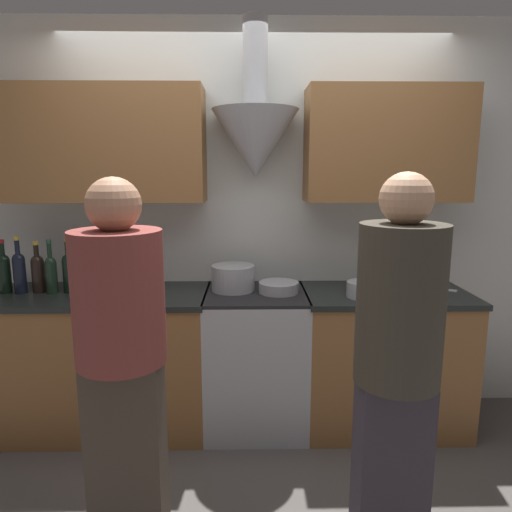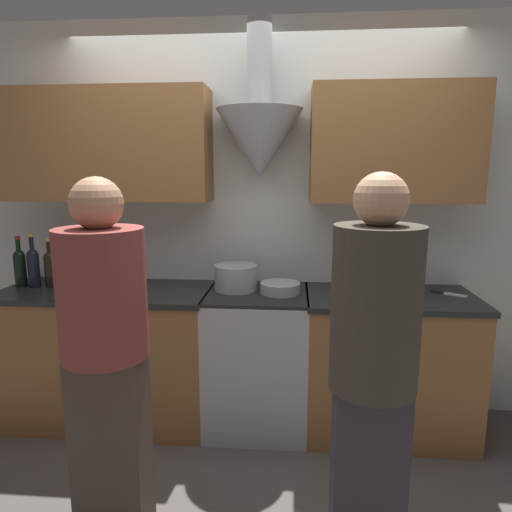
% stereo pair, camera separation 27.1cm
% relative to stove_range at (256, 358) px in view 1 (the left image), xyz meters
% --- Properties ---
extents(ground_plane, '(12.00, 12.00, 0.00)m').
position_rel_stove_range_xyz_m(ground_plane, '(0.00, -0.35, -0.45)').
color(ground_plane, '#4C4744').
extents(wall_back, '(8.40, 0.54, 2.60)m').
position_rel_stove_range_xyz_m(wall_back, '(-0.05, 0.27, 1.02)').
color(wall_back, silver).
rests_on(wall_back, ground_plane).
extents(counter_left, '(1.34, 0.62, 0.89)m').
position_rel_stove_range_xyz_m(counter_left, '(-0.98, -0.00, -0.00)').
color(counter_left, brown).
rests_on(counter_left, ground_plane).
extents(counter_right, '(1.03, 0.62, 0.89)m').
position_rel_stove_range_xyz_m(counter_right, '(0.82, -0.00, -0.00)').
color(counter_right, brown).
rests_on(counter_right, ground_plane).
extents(stove_range, '(0.64, 0.60, 0.89)m').
position_rel_stove_range_xyz_m(stove_range, '(0.00, 0.00, 0.00)').
color(stove_range, '#A8AAAF').
rests_on(stove_range, ground_plane).
extents(wine_bottle_0, '(0.08, 0.08, 0.34)m').
position_rel_stove_range_xyz_m(wine_bottle_0, '(-1.56, 0.01, 0.58)').
color(wine_bottle_0, black).
rests_on(wine_bottle_0, counter_left).
extents(wine_bottle_1, '(0.07, 0.07, 0.36)m').
position_rel_stove_range_xyz_m(wine_bottle_1, '(-1.46, 0.00, 0.59)').
color(wine_bottle_1, black).
rests_on(wine_bottle_1, counter_left).
extents(wine_bottle_2, '(0.08, 0.08, 0.32)m').
position_rel_stove_range_xyz_m(wine_bottle_2, '(-1.36, 0.02, 0.58)').
color(wine_bottle_2, black).
rests_on(wine_bottle_2, counter_left).
extents(wine_bottle_3, '(0.07, 0.07, 0.34)m').
position_rel_stove_range_xyz_m(wine_bottle_3, '(-1.27, 0.00, 0.57)').
color(wine_bottle_3, black).
rests_on(wine_bottle_3, counter_left).
extents(wine_bottle_4, '(0.08, 0.08, 0.34)m').
position_rel_stove_range_xyz_m(wine_bottle_4, '(-1.16, 0.02, 0.58)').
color(wine_bottle_4, black).
rests_on(wine_bottle_4, counter_left).
extents(wine_bottle_5, '(0.07, 0.07, 0.33)m').
position_rel_stove_range_xyz_m(wine_bottle_5, '(-1.06, 0.02, 0.58)').
color(wine_bottle_5, black).
rests_on(wine_bottle_5, counter_left).
extents(stock_pot, '(0.27, 0.27, 0.16)m').
position_rel_stove_range_xyz_m(stock_pot, '(-0.14, 0.05, 0.52)').
color(stock_pot, '#A8AAAF').
rests_on(stock_pot, stove_range).
extents(mixing_bowl, '(0.25, 0.25, 0.07)m').
position_rel_stove_range_xyz_m(mixing_bowl, '(0.14, -0.01, 0.48)').
color(mixing_bowl, '#A8AAAF').
rests_on(mixing_bowl, stove_range).
extents(orange_fruit, '(0.09, 0.09, 0.09)m').
position_rel_stove_range_xyz_m(orange_fruit, '(0.82, 0.17, 0.49)').
color(orange_fruit, orange).
rests_on(orange_fruit, counter_right).
extents(saucepan, '(0.19, 0.19, 0.09)m').
position_rel_stove_range_xyz_m(saucepan, '(0.64, -0.12, 0.49)').
color(saucepan, '#A8AAAF').
rests_on(saucepan, counter_right).
extents(chefs_knife, '(0.20, 0.14, 0.01)m').
position_rel_stove_range_xyz_m(chefs_knife, '(1.18, 0.04, 0.45)').
color(chefs_knife, silver).
rests_on(chefs_knife, counter_right).
extents(person_foreground_left, '(0.37, 0.37, 1.62)m').
position_rel_stove_range_xyz_m(person_foreground_left, '(-0.57, -0.98, 0.44)').
color(person_foreground_left, '#473D33').
rests_on(person_foreground_left, ground_plane).
extents(person_foreground_right, '(0.33, 0.33, 1.64)m').
position_rel_stove_range_xyz_m(person_foreground_right, '(0.53, -1.12, 0.46)').
color(person_foreground_right, '#38333D').
rests_on(person_foreground_right, ground_plane).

